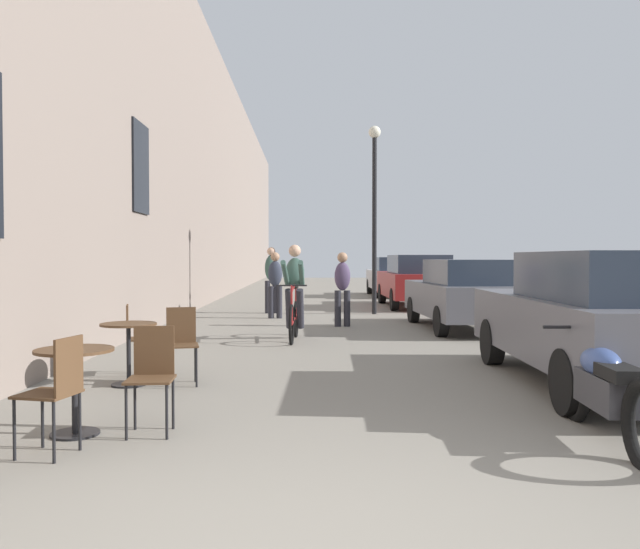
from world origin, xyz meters
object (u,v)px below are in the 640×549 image
cyclist_on_bicycle (294,295)px  parked_car_nearest (600,317)px  pedestrian_near (342,285)px  parked_car_third (416,280)px  parked_car_second (464,293)px  cafe_table_mid (129,340)px  street_lamp (374,195)px  pedestrian_far (271,276)px  parked_motorcycle (606,391)px  pedestrian_mid (275,281)px  cafe_chair_near_toward_street (152,371)px  cafe_chair_mid_toward_street (136,334)px  cafe_table_near (75,373)px  cafe_chair_near_toward_wall (57,387)px  parked_car_fourth (394,276)px  cafe_chair_mid_toward_wall (181,340)px

cyclist_on_bicycle → parked_car_nearest: bearing=-50.5°
pedestrian_near → parked_car_third: (2.47, 5.34, -0.09)m
parked_car_second → parked_car_third: (0.00, 5.93, 0.06)m
parked_car_nearest → parked_car_third: (-0.11, 11.83, 0.00)m
cafe_table_mid → street_lamp: bearing=67.8°
pedestrian_far → parked_motorcycle: 12.41m
pedestrian_near → pedestrian_mid: pedestrian_mid is taller
pedestrian_near → parked_car_second: 2.54m
cafe_chair_near_toward_street → pedestrian_far: size_ratio=0.51×
parked_car_nearest → parked_car_third: parked_car_third is taller
parked_car_second → parked_motorcycle: 8.07m
cafe_chair_mid_toward_street → pedestrian_far: (1.16, 8.98, 0.47)m
pedestrian_mid → parked_car_second: pedestrian_mid is taller
cyclist_on_bicycle → parked_car_second: (3.45, 1.57, -0.07)m
cyclist_on_bicycle → cafe_table_near: bearing=-105.3°
cafe_chair_near_toward_wall → parked_car_second: bearing=58.7°
cafe_chair_near_toward_street → pedestrian_near: size_ratio=0.56×
pedestrian_near → pedestrian_mid: size_ratio=0.99×
parked_car_fourth → parked_car_nearest: bearing=-89.9°
street_lamp → parked_car_second: 4.56m
cafe_chair_near_toward_street → cafe_chair_mid_toward_wall: size_ratio=1.00×
cafe_chair_mid_toward_wall → pedestrian_mid: pedestrian_mid is taller
cafe_chair_mid_toward_street → cafe_chair_mid_toward_wall: (0.67, -0.52, 0.00)m
cyclist_on_bicycle → parked_motorcycle: (2.65, -6.45, -0.41)m
street_lamp → parked_car_fourth: (1.55, 7.78, -2.34)m
pedestrian_mid → parked_car_second: (4.01, -2.47, -0.16)m
cafe_table_mid → parked_car_nearest: size_ratio=0.16×
cafe_chair_near_toward_wall → cafe_chair_mid_toward_wall: 2.74m
parked_car_third → parked_motorcycle: size_ratio=2.03×
pedestrian_far → parked_car_fourth: (4.26, 7.49, -0.22)m
cafe_table_mid → street_lamp: 10.36m
cafe_table_mid → cafe_chair_near_toward_street: bearing=-69.3°
parked_car_nearest → pedestrian_far: bearing=113.7°
cafe_table_near → parked_car_nearest: parked_car_nearest is taller
cafe_chair_mid_toward_street → cafe_table_near: bearing=-85.6°
cafe_chair_mid_toward_wall → pedestrian_mid: (0.67, 8.08, 0.39)m
cafe_table_mid → cafe_chair_mid_toward_wall: size_ratio=0.81×
cafe_chair_mid_toward_wall → parked_car_second: bearing=50.2°
cafe_chair_near_toward_street → street_lamp: (3.04, 11.29, 2.59)m
cafe_table_mid → cafe_chair_mid_toward_wall: bearing=7.1°
parked_car_nearest → parked_motorcycle: 2.35m
cafe_chair_mid_toward_street → parked_car_nearest: 5.53m
cafe_table_near → pedestrian_mid: bearing=83.7°
street_lamp → parked_car_third: 3.59m
cafe_chair_near_toward_wall → pedestrian_near: 9.30m
pedestrian_far → parked_car_fourth: 8.62m
parked_car_second → parked_car_fourth: size_ratio=0.98×
cafe_table_near → cafe_chair_near_toward_street: size_ratio=0.81×
street_lamp → parked_car_fourth: bearing=78.7°
cafe_chair_near_toward_street → street_lamp: street_lamp is taller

